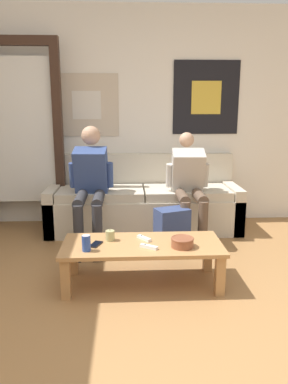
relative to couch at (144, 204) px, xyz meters
The scene contains 14 objects.
ground_plane 2.28m from the couch, 88.78° to the right, with size 18.00×18.00×0.00m, color #9E7042.
wall_back 1.05m from the couch, 82.32° to the left, with size 10.00×0.07×2.55m.
door_frame 1.69m from the couch, behind, with size 1.00×0.10×2.15m.
couch is the anchor object (origin of this frame).
coffee_table 1.42m from the couch, 93.19° to the right, with size 1.27×0.54×0.35m.
person_seated_adult 0.78m from the couch, 145.87° to the right, with size 0.47×0.91×1.21m.
person_seated_teen 0.68m from the couch, 38.31° to the right, with size 0.47×0.85×1.13m.
backpack 0.82m from the couch, 72.71° to the right, with size 0.36×0.31×0.45m.
ceramic_bowl 1.53m from the couch, 81.44° to the right, with size 0.18×0.18×0.08m.
pillar_candle 1.38m from the couch, 104.13° to the right, with size 0.07×0.07×0.09m.
drink_can_blue 1.64m from the couch, 108.03° to the right, with size 0.07×0.07×0.12m.
game_controller_near_left 1.34m from the couch, 92.59° to the right, with size 0.11×0.14×0.03m.
game_controller_near_right 1.53m from the couch, 91.26° to the right, with size 0.14×0.11×0.03m.
cell_phone 1.50m from the couch, 107.27° to the right, with size 0.11×0.15×0.01m.
Camera 1 is at (-0.25, -1.96, 1.42)m, focal length 35.00 mm.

